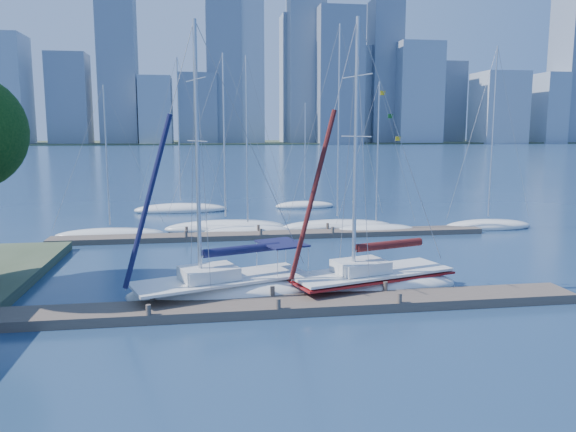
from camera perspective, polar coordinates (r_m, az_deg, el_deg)
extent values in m
plane|color=#172F4A|center=(23.43, -1.30, -9.64)|extent=(700.00, 700.00, 0.00)
cube|color=#4E4239|center=(23.37, -1.30, -9.17)|extent=(26.00, 2.00, 0.40)
cube|color=#4E4239|center=(39.04, -1.44, -1.93)|extent=(30.00, 1.80, 0.36)
cube|color=#38472D|center=(342.15, -8.34, 7.35)|extent=(800.00, 100.00, 1.50)
ellipsoid|color=silver|center=(25.09, -6.74, -7.87)|extent=(8.73, 5.31, 1.46)
cube|color=silver|center=(24.91, -6.76, -6.37)|extent=(8.08, 4.90, 0.12)
cube|color=silver|center=(24.63, -8.05, -5.76)|extent=(2.78, 2.44, 0.53)
cylinder|color=silver|center=(23.75, -9.19, 6.22)|extent=(0.17, 0.17, 10.84)
cylinder|color=silver|center=(25.01, -4.68, -3.65)|extent=(3.74, 1.39, 0.10)
cylinder|color=black|center=(24.99, -4.69, -3.43)|extent=(3.54, 1.56, 0.39)
cube|color=black|center=(25.81, -0.63, -2.79)|extent=(2.41, 2.76, 0.08)
ellipsoid|color=silver|center=(26.42, 8.40, -7.07)|extent=(8.60, 4.93, 1.43)
cube|color=silver|center=(26.24, 8.43, -5.66)|extent=(7.96, 4.55, 0.11)
cube|color=silver|center=(25.85, 7.39, -5.09)|extent=(2.70, 2.33, 0.53)
cylinder|color=silver|center=(24.92, 6.89, 6.75)|extent=(0.17, 0.17, 11.19)
cylinder|color=silver|center=(26.55, 10.24, -3.10)|extent=(3.73, 1.22, 0.10)
cylinder|color=#420E13|center=(26.53, 10.25, -2.90)|extent=(3.52, 1.40, 0.38)
cube|color=maroon|center=(26.28, 8.43, -6.00)|extent=(8.16, 4.71, 0.10)
ellipsoid|color=silver|center=(40.98, -17.59, -1.83)|extent=(7.68, 4.10, 0.97)
cylinder|color=silver|center=(40.38, -17.94, 5.81)|extent=(0.11, 0.11, 9.52)
ellipsoid|color=silver|center=(41.92, -6.34, -1.20)|extent=(9.24, 4.65, 1.19)
cylinder|color=silver|center=(41.31, -6.50, 8.05)|extent=(0.13, 0.13, 11.75)
ellipsoid|color=silver|center=(40.42, -4.09, -1.59)|extent=(6.52, 3.37, 0.97)
cylinder|color=silver|center=(39.78, -4.19, 7.66)|extent=(0.11, 0.11, 11.59)
ellipsoid|color=silver|center=(42.24, 5.03, -1.11)|extent=(8.77, 5.09, 1.14)
cylinder|color=silver|center=(41.64, 5.17, 9.46)|extent=(0.12, 0.12, 13.85)
ellipsoid|color=silver|center=(41.25, 8.92, -1.47)|extent=(6.12, 2.25, 0.96)
cylinder|color=silver|center=(40.65, 9.11, 6.39)|extent=(0.11, 0.11, 9.88)
ellipsoid|color=silver|center=(45.10, 19.64, -0.98)|extent=(6.94, 2.49, 1.06)
cylinder|color=silver|center=(44.53, 20.10, 7.93)|extent=(0.12, 0.12, 12.45)
ellipsoid|color=silver|center=(52.18, -10.82, 0.65)|extent=(8.61, 5.52, 1.19)
cylinder|color=silver|center=(51.69, -11.05, 8.58)|extent=(0.13, 0.13, 12.68)
ellipsoid|color=silver|center=(54.08, 1.73, 1.03)|extent=(5.97, 3.10, 0.97)
cylinder|color=silver|center=(53.64, 1.75, 6.59)|extent=(0.11, 0.11, 9.07)
cube|color=gray|center=(320.73, -26.31, 11.37)|extent=(15.38, 23.42, 54.72)
cube|color=slate|center=(317.11, -21.32, 10.97)|extent=(19.70, 17.63, 46.58)
cube|color=#94A0B2|center=(334.68, -16.69, 10.26)|extent=(16.05, 17.61, 37.37)
cube|color=gray|center=(308.02, -13.26, 10.35)|extent=(16.54, 19.81, 35.20)
cube|color=slate|center=(308.95, -9.15, 10.66)|extent=(20.38, 16.86, 37.31)
cube|color=#94A0B2|center=(314.89, -4.44, 15.75)|extent=(19.86, 14.99, 92.52)
cube|color=gray|center=(332.52, 0.79, 13.61)|extent=(16.77, 17.46, 71.94)
cube|color=slate|center=(310.80, 5.19, 13.88)|extent=(24.02, 18.95, 71.43)
cube|color=#94A0B2|center=(331.09, 7.99, 11.99)|extent=(15.76, 17.11, 53.89)
cube|color=gray|center=(324.78, 12.98, 12.00)|extent=(24.38, 18.80, 54.89)
cube|color=slate|center=(364.28, 15.86, 11.00)|extent=(17.36, 17.52, 48.37)
cube|color=#94A0B2|center=(344.43, 20.59, 10.21)|extent=(25.06, 23.94, 39.70)
cube|color=gray|center=(360.24, 24.87, 9.86)|extent=(13.48, 21.38, 39.54)
cube|color=slate|center=(318.36, -17.00, 16.77)|extent=(19.01, 18.00, 108.38)
cube|color=slate|center=(314.77, -6.59, 15.76)|extent=(18.18, 18.00, 92.97)
cube|color=slate|center=(321.55, 1.82, 17.91)|extent=(19.47, 18.00, 117.94)
cube|color=slate|center=(330.12, 9.75, 14.10)|extent=(16.71, 18.00, 78.47)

